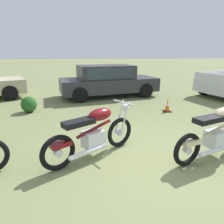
# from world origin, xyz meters

# --- Properties ---
(ground_plane) EXTENTS (120.00, 120.00, 0.00)m
(ground_plane) POSITION_xyz_m (0.00, 0.00, 0.00)
(ground_plane) COLOR olive
(motorcycle_maroon) EXTENTS (1.83, 1.29, 1.02)m
(motorcycle_maroon) POSITION_xyz_m (-1.20, 0.41, 0.49)
(motorcycle_maroon) COLOR black
(motorcycle_maroon) RESTS_ON ground
(motorcycle_cream) EXTENTS (2.03, 0.96, 1.02)m
(motorcycle_cream) POSITION_xyz_m (1.19, 0.08, 0.49)
(motorcycle_cream) COLOR black
(motorcycle_cream) RESTS_ON ground
(car_charcoal) EXTENTS (4.65, 2.53, 1.43)m
(car_charcoal) POSITION_xyz_m (-0.25, 5.98, 0.80)
(car_charcoal) COLOR #2D2D33
(car_charcoal) RESTS_ON ground
(shrub_low) EXTENTS (0.52, 0.53, 0.55)m
(shrub_low) POSITION_xyz_m (-3.25, 3.79, 0.27)
(shrub_low) COLOR #23531E
(shrub_low) RESTS_ON ground
(traffic_cone) EXTENTS (0.25, 0.25, 0.45)m
(traffic_cone) POSITION_xyz_m (1.51, 3.16, 0.20)
(traffic_cone) COLOR #EA590F
(traffic_cone) RESTS_ON ground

